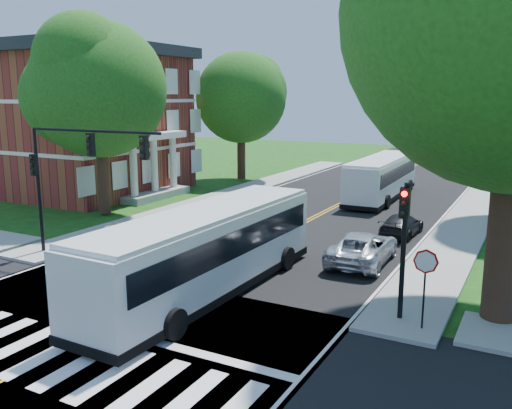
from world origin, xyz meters
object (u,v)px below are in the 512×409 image
Objects in this scene: signal_nw at (73,163)px; dark_sedan at (401,225)px; hatchback at (129,237)px; signal_ne at (404,233)px; bus_follow at (382,177)px; suv at (363,247)px; bus_lead at (207,250)px.

signal_nw is 16.46m from dark_sedan.
hatchback is 1.10× the size of dark_sedan.
signal_ne is 0.39× the size of bus_follow.
hatchback is at bearing 43.50° from dark_sedan.
signal_ne is (14.06, 0.01, -1.41)m from signal_nw.
suv is (11.10, 5.63, -3.68)m from signal_nw.
suv is at bearing -174.92° from hatchback.
bus_lead is at bearing 87.54° from bus_follow.
signal_nw is at bearing 24.71° from suv.
signal_nw is 0.63× the size of bus_follow.
dark_sedan is at bearing -153.29° from hatchback.
suv is (-2.96, 5.62, -2.27)m from signal_ne.
hatchback is (0.99, 2.11, -3.67)m from signal_nw.
signal_nw is 1.62× the size of signal_ne.
bus_follow is at bearing -123.79° from hatchback.
bus_lead is 3.17× the size of dark_sedan.
bus_follow is (7.75, 20.98, -2.83)m from signal_nw.
signal_ne is at bearing 115.60° from suv.
signal_nw is 1.69× the size of hatchback.
dark_sedan is (11.48, 11.17, -3.81)m from signal_nw.
signal_ne reaches higher than bus_lead.
signal_ne reaches higher than suv.
suv is 5.56m from dark_sedan.
signal_ne is 0.89× the size of suv.
bus_lead is (7.18, -0.71, -2.71)m from signal_nw.
signal_ne is 11.70m from dark_sedan.
bus_lead reaches higher than bus_follow.
bus_follow is at bearing -79.86° from suv.
bus_lead is at bearing 141.45° from hatchback.
bus_follow is (0.56, 21.68, -0.11)m from bus_lead.
signal_ne is 1.15× the size of dark_sedan.
signal_nw is 22.54m from bus_follow.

